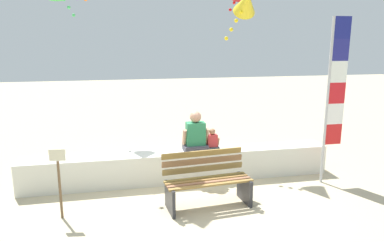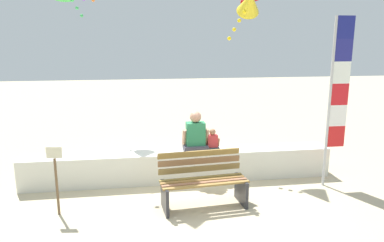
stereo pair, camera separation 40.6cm
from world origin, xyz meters
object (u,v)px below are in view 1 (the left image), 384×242
object	(u,v)px
person_adult	(195,136)
kite_yellow	(246,3)
person_child	(212,142)
flag_banner	(334,90)
park_bench	(207,182)
sign_post	(59,177)

from	to	relation	value
person_adult	kite_yellow	size ratio (longest dim) A/B	0.72
person_child	flag_banner	xyz separation A→B (m)	(2.15, -0.65, 1.04)
park_bench	person_adult	xyz separation A→B (m)	(0.06, 1.16, 0.49)
park_bench	flag_banner	bearing A→B (deg)	11.40
park_bench	kite_yellow	distance (m)	3.83
sign_post	person_child	bearing A→B (deg)	23.16
person_adult	sign_post	bearing A→B (deg)	-153.98
park_bench	person_child	xyz separation A→B (m)	(0.39, 1.16, 0.35)
park_bench	flag_banner	xyz separation A→B (m)	(2.54, 0.51, 1.39)
park_bench	sign_post	world-z (taller)	sign_post
person_child	sign_post	xyz separation A→B (m)	(-2.72, -1.16, -0.09)
flag_banner	kite_yellow	size ratio (longest dim) A/B	2.85
person_adult	park_bench	bearing A→B (deg)	-92.83
kite_yellow	person_adult	bearing A→B (deg)	-148.05
person_adult	person_child	distance (m)	0.37
person_child	kite_yellow	size ratio (longest dim) A/B	0.40
park_bench	sign_post	distance (m)	2.34
person_child	kite_yellow	distance (m)	2.94
park_bench	person_adult	distance (m)	1.26
park_bench	sign_post	xyz separation A→B (m)	(-2.32, 0.00, 0.26)
person_adult	person_child	size ratio (longest dim) A/B	1.83
park_bench	kite_yellow	world-z (taller)	kite_yellow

